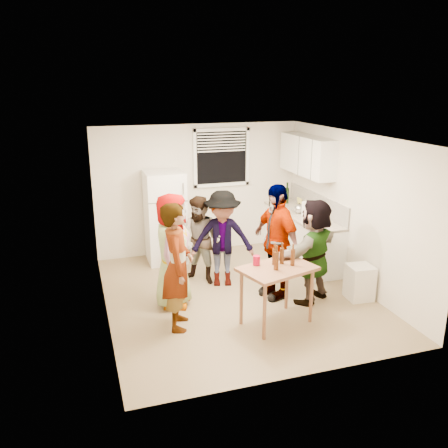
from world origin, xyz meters
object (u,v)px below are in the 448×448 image
object	(u,v)px
red_cup	(256,265)
guest_black	(274,295)
guest_grey	(174,304)
guest_orange	(311,300)
kettle	(299,213)
guest_back_left	(202,282)
guest_stripe	(179,326)
beer_bottle_counter	(307,219)
blue_cup	(321,227)
trash_bin	(359,284)
beer_bottle_table	(276,270)
serving_table	(276,323)
wine_bottle	(287,203)
refrigerator	(165,217)
guest_back_right	(222,284)

from	to	relation	value
red_cup	guest_black	world-z (taller)	red_cup
red_cup	guest_grey	xyz separation A→B (m)	(-1.00, 0.84, -0.84)
guest_black	guest_orange	world-z (taller)	guest_orange
kettle	guest_black	size ratio (longest dim) A/B	0.14
guest_back_left	guest_orange	distance (m)	1.87
guest_stripe	beer_bottle_counter	bearing A→B (deg)	-47.44
blue_cup	red_cup	distance (m)	1.98
trash_bin	guest_orange	distance (m)	0.79
beer_bottle_table	guest_stripe	xyz separation A→B (m)	(-1.26, 0.40, -0.84)
serving_table	guest_orange	xyz separation A→B (m)	(0.82, 0.50, 0.00)
red_cup	guest_orange	distance (m)	1.39
guest_orange	wine_bottle	bearing A→B (deg)	-137.36
guest_back_left	serving_table	bearing A→B (deg)	-28.58
wine_bottle	guest_back_left	distance (m)	2.65
kettle	red_cup	xyz separation A→B (m)	(-1.65, -2.03, -0.06)
kettle	red_cup	distance (m)	2.62
guest_back_left	blue_cup	bearing A→B (deg)	30.28
refrigerator	beer_bottle_table	world-z (taller)	refrigerator
kettle	serving_table	world-z (taller)	kettle
refrigerator	serving_table	bearing A→B (deg)	-71.08
wine_bottle	guest_black	bearing A→B (deg)	-118.78
beer_bottle_table	guest_orange	xyz separation A→B (m)	(0.88, 0.57, -0.84)
kettle	guest_black	xyz separation A→B (m)	(-1.08, -1.38, -0.90)
guest_stripe	guest_back_right	world-z (taller)	guest_back_right
kettle	guest_stripe	xyz separation A→B (m)	(-2.73, -1.87, -0.90)
kettle	beer_bottle_counter	bearing A→B (deg)	-90.95
guest_stripe	guest_black	xyz separation A→B (m)	(1.65, 0.49, 0.00)
refrigerator	red_cup	world-z (taller)	refrigerator
beer_bottle_counter	guest_grey	size ratio (longest dim) A/B	0.15
blue_cup	beer_bottle_table	world-z (taller)	beer_bottle_table
serving_table	guest_black	xyz separation A→B (m)	(0.34, 0.82, 0.00)
refrigerator	guest_back_right	xyz separation A→B (m)	(0.67, -1.38, -0.85)
blue_cup	guest_back_left	xyz separation A→B (m)	(-2.00, 0.39, -0.90)
guest_back_left	guest_back_right	xyz separation A→B (m)	(0.31, -0.19, 0.00)
guest_grey	guest_black	distance (m)	1.59
refrigerator	kettle	world-z (taller)	refrigerator
wine_bottle	red_cup	xyz separation A→B (m)	(-1.75, -2.79, -0.06)
beer_bottle_table	guest_grey	distance (m)	1.81
red_cup	wine_bottle	bearing A→B (deg)	57.89
wine_bottle	guest_grey	world-z (taller)	wine_bottle
kettle	guest_orange	size ratio (longest dim) A/B	0.15
kettle	guest_back_left	distance (m)	2.28
kettle	beer_bottle_counter	size ratio (longest dim) A/B	0.97
blue_cup	guest_grey	size ratio (longest dim) A/B	0.07
guest_grey	guest_back_left	xyz separation A→B (m)	(0.62, 0.68, 0.00)
guest_grey	guest_black	size ratio (longest dim) A/B	0.96
refrigerator	trash_bin	bearing A→B (deg)	-45.20
beer_bottle_counter	red_cup	distance (m)	2.28
blue_cup	guest_stripe	xyz separation A→B (m)	(-2.70, -0.97, -0.90)
trash_bin	guest_orange	world-z (taller)	trash_bin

